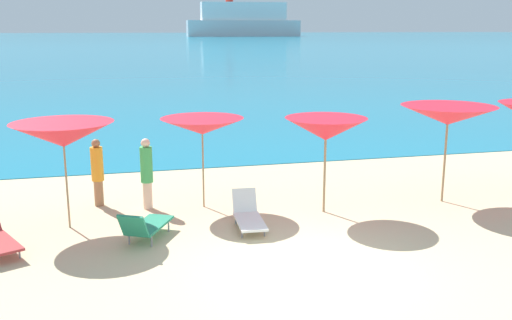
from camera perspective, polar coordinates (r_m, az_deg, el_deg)
name	(u,v)px	position (r m, az deg, el deg)	size (l,w,h in m)	color
ground_plane	(215,157)	(19.81, -4.08, 0.27)	(50.00, 100.00, 0.30)	beige
ocean_water	(121,38)	(237.00, -13.19, 11.64)	(650.00, 440.00, 0.02)	teal
umbrella_1	(63,135)	(12.61, -18.51, 2.38)	(2.13, 2.13, 2.28)	#9E7F59
umbrella_2	(202,126)	(13.48, -5.33, 3.33)	(2.03, 2.03, 2.14)	#9E7F59
umbrella_3	(326,129)	(13.13, 6.90, 3.04)	(1.97, 1.97, 2.21)	#9E7F59
umbrella_4	(448,115)	(14.57, 18.42, 4.20)	(2.46, 2.46, 2.37)	#9E7F59
lounge_chair_2	(145,226)	(11.83, -10.86, -6.37)	(1.19, 1.62, 0.75)	#268C66
lounge_chair_3	(248,215)	(12.40, -0.76, -5.47)	(0.62, 1.49, 0.71)	white
beachgoer_0	(97,170)	(14.23, -15.38, -1.00)	(0.29, 0.29, 1.63)	#A3704C
beachgoer_1	(147,171)	(13.74, -10.74, -1.10)	(0.29, 0.29, 1.69)	beige
cruise_ship	(243,21)	(274.06, -1.25, 13.53)	(52.35, 11.71, 18.34)	silver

